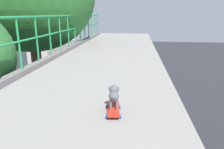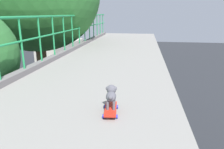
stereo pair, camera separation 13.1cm
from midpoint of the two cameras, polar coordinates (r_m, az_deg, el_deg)
car_white_fifth at (r=14.75m, az=-23.27°, el=-13.14°), size 1.97×4.40×1.43m
car_red_taxi_seventh at (r=19.71m, az=-14.86°, el=-4.94°), size 1.95×3.94×1.54m
city_bus at (r=31.42m, az=-12.97°, el=5.57°), size 2.73×11.84×3.56m
toy_skateboard at (r=2.94m, az=0.92°, el=-9.40°), size 0.24×0.48×0.08m
small_dog at (r=2.93m, az=1.06°, el=-5.40°), size 0.17×0.35×0.29m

